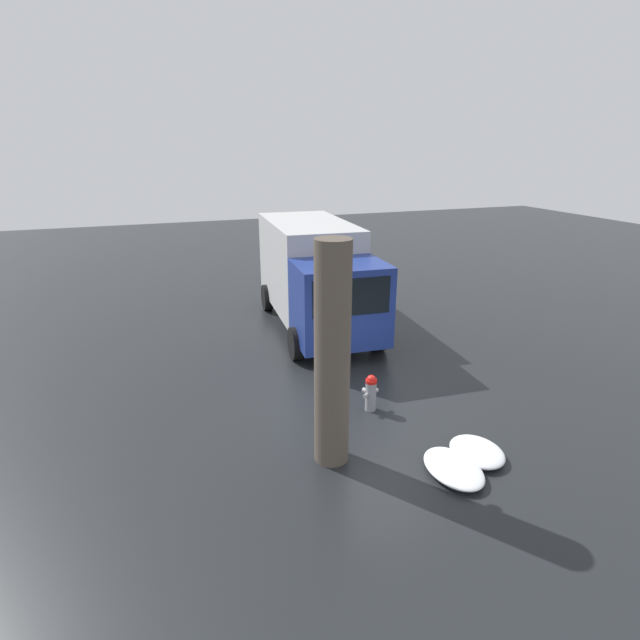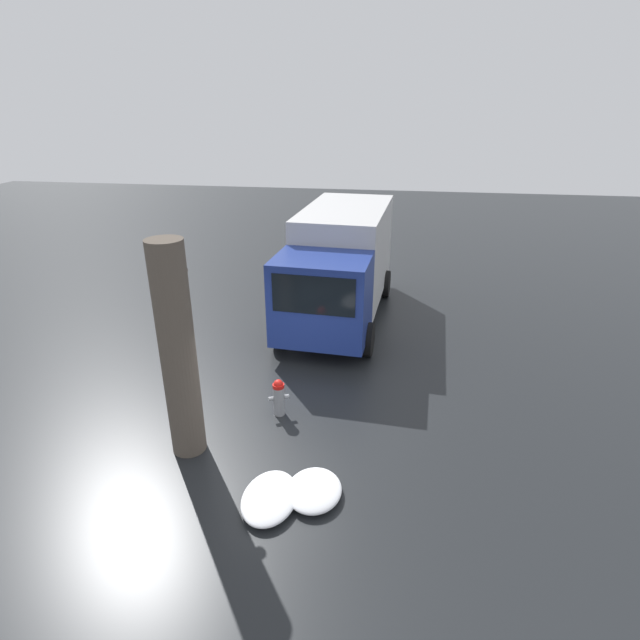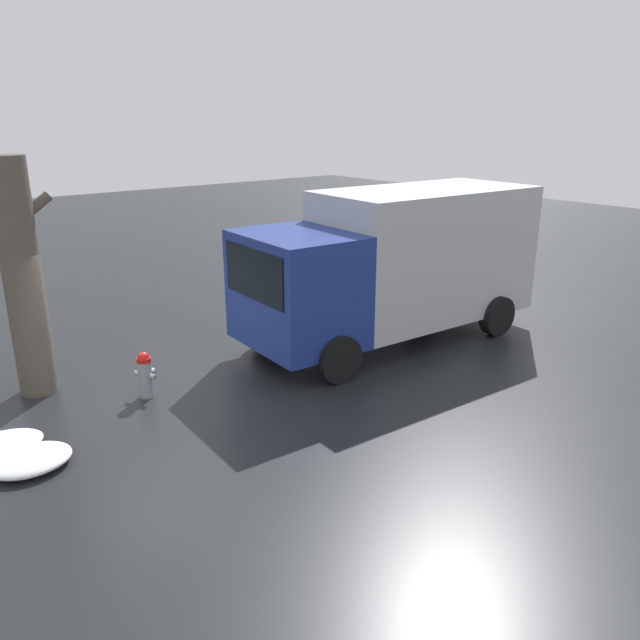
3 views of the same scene
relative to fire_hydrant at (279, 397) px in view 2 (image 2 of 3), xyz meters
The scene contains 6 objects.
ground_plane 0.43m from the fire_hydrant, 155.00° to the right, with size 60.00×60.00×0.00m, color black.
fire_hydrant is the anchor object (origin of this frame).
tree_trunk 2.59m from the fire_hydrant, 133.75° to the left, with size 0.97×0.64×4.11m.
delivery_truck 5.74m from the fire_hydrant, ahead, with size 6.85×3.04×3.22m.
snow_pile_by_hydrant 2.55m from the fire_hydrant, 153.46° to the right, with size 1.13×0.94×0.22m.
snow_pile_curbside 2.61m from the fire_hydrant, behind, with size 1.32×0.92×0.21m.
Camera 2 is at (-8.73, -2.24, 6.13)m, focal length 28.00 mm.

